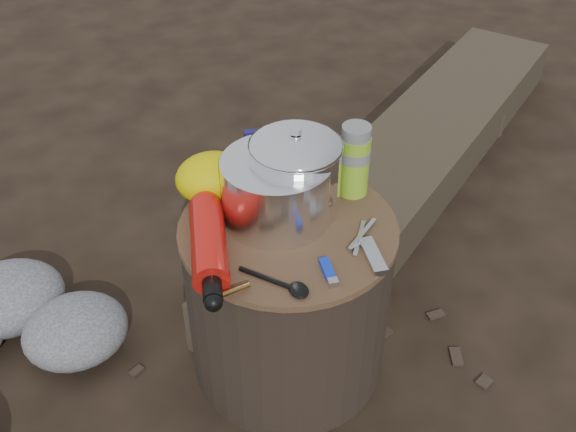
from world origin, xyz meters
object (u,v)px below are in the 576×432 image
object	(u,v)px
camping_pot	(295,172)
travel_mug	(299,152)
log_main	(411,162)
stump	(288,297)
fuel_bottle	(209,243)
thermos	(354,160)

from	to	relation	value
camping_pot	travel_mug	distance (m)	0.14
travel_mug	camping_pot	bearing A→B (deg)	-114.56
camping_pot	log_main	bearing A→B (deg)	40.40
stump	camping_pot	bearing A→B (deg)	56.06
fuel_bottle	travel_mug	bearing A→B (deg)	49.46
thermos	fuel_bottle	bearing A→B (deg)	-164.08
stump	fuel_bottle	world-z (taller)	fuel_bottle
camping_pot	thermos	bearing A→B (deg)	5.46
fuel_bottle	thermos	xyz separation A→B (m)	(0.38, 0.11, 0.05)
thermos	travel_mug	world-z (taller)	thermos
log_main	fuel_bottle	bearing A→B (deg)	-90.96
stump	log_main	world-z (taller)	stump
fuel_bottle	travel_mug	world-z (taller)	travel_mug
stump	thermos	world-z (taller)	thermos
log_main	travel_mug	distance (m)	0.83
stump	thermos	size ratio (longest dim) A/B	2.78
thermos	stump	bearing A→B (deg)	-159.27
stump	camping_pot	world-z (taller)	camping_pot
thermos	travel_mug	distance (m)	0.15
log_main	camping_pot	world-z (taller)	camping_pot
stump	camping_pot	xyz separation A→B (m)	(0.04, 0.06, 0.33)
camping_pot	fuel_bottle	size ratio (longest dim) A/B	0.65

